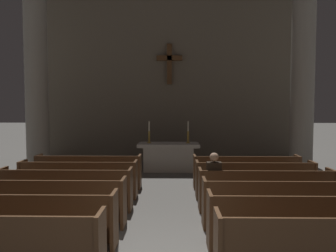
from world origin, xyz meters
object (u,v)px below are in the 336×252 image
object	(u,v)px
pew_left_row_3	(49,202)
pew_left_row_5	(79,179)
pew_left_row_6	(89,171)
pew_right_row_2	(299,222)
pew_right_row_4	(265,190)
candlestick_left	(149,136)
column_left_second	(37,79)
altar	(169,156)
pew_left_row_4	(66,189)
pew_right_row_5	(255,180)
pew_left_row_2	(26,220)
column_right_second	(303,78)
pew_right_row_3	(280,203)
candlestick_right	(188,136)
pew_right_row_1	(328,248)
pew_right_row_6	(246,172)
lone_worshipper	(213,180)

from	to	relation	value
pew_left_row_3	pew_left_row_5	xyz separation A→B (m)	(0.00, 2.00, 0.00)
pew_left_row_6	pew_right_row_2	world-z (taller)	same
pew_right_row_4	candlestick_left	bearing A→B (deg)	123.23
column_left_second	altar	bearing A→B (deg)	2.36
pew_right_row_4	pew_left_row_4	bearing A→B (deg)	180.00
pew_right_row_5	pew_left_row_2	bearing A→B (deg)	-146.18
column_right_second	altar	xyz separation A→B (m)	(-4.65, 0.19, -2.77)
candlestick_left	pew_right_row_3	bearing A→B (deg)	-61.82
column_left_second	column_right_second	xyz separation A→B (m)	(9.30, 0.00, 0.00)
pew_right_row_4	candlestick_right	size ratio (longest dim) A/B	3.79
pew_right_row_5	altar	distance (m)	4.15
pew_right_row_1	column_right_second	world-z (taller)	column_right_second
pew_right_row_6	candlestick_right	xyz separation A→B (m)	(-1.54, 2.49, 0.79)
altar	candlestick_left	xyz separation A→B (m)	(-0.70, 0.00, 0.73)
pew_right_row_3	candlestick_right	bearing A→B (deg)	105.68
pew_right_row_2	candlestick_left	distance (m)	7.17
pew_left_row_6	altar	distance (m)	3.35
pew_left_row_5	candlestick_left	size ratio (longest dim) A/B	3.79
pew_left_row_4	candlestick_right	bearing A→B (deg)	56.77
pew_left_row_5	pew_right_row_1	world-z (taller)	same
pew_right_row_1	candlestick_right	distance (m)	7.69
pew_right_row_2	pew_right_row_3	bearing A→B (deg)	90.00
pew_left_row_3	pew_left_row_4	bearing A→B (deg)	90.00
pew_left_row_4	altar	size ratio (longest dim) A/B	1.35
pew_left_row_4	pew_right_row_5	xyz separation A→B (m)	(4.48, 1.00, 0.00)
pew_left_row_5	pew_left_row_2	bearing A→B (deg)	-90.00
pew_right_row_3	lone_worshipper	xyz separation A→B (m)	(-1.16, 1.04, 0.22)
pew_left_row_5	pew_left_row_4	bearing A→B (deg)	-90.00
pew_left_row_3	pew_right_row_1	xyz separation A→B (m)	(4.48, -2.00, 0.00)
pew_right_row_3	pew_left_row_3	bearing A→B (deg)	180.00
pew_left_row_5	pew_right_row_5	xyz separation A→B (m)	(4.48, 0.00, 0.00)
candlestick_left	pew_right_row_4	bearing A→B (deg)	-56.77
pew_left_row_3	column_left_second	distance (m)	6.47
pew_left_row_3	pew_right_row_4	distance (m)	4.60
pew_left_row_4	pew_right_row_6	bearing A→B (deg)	24.07
pew_left_row_4	candlestick_left	world-z (taller)	candlestick_left
pew_right_row_5	column_left_second	bearing A→B (deg)	154.43
candlestick_left	candlestick_right	xyz separation A→B (m)	(1.40, 0.00, 0.00)
pew_left_row_2	candlestick_left	bearing A→B (deg)	76.64
pew_right_row_2	pew_right_row_4	world-z (taller)	same
pew_left_row_4	pew_right_row_5	world-z (taller)	same
pew_left_row_2	candlestick_left	distance (m)	6.72
pew_left_row_4	pew_left_row_5	size ratio (longest dim) A/B	1.00
candlestick_left	pew_left_row_2	bearing A→B (deg)	-103.36
pew_right_row_6	pew_left_row_4	bearing A→B (deg)	-155.93
pew_left_row_4	pew_right_row_5	size ratio (longest dim) A/B	1.00
pew_right_row_2	pew_right_row_5	world-z (taller)	same
pew_left_row_3	pew_right_row_6	xyz separation A→B (m)	(4.48, 3.00, 0.00)
pew_right_row_1	pew_right_row_6	size ratio (longest dim) A/B	1.00
pew_right_row_5	pew_right_row_2	bearing A→B (deg)	-90.00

